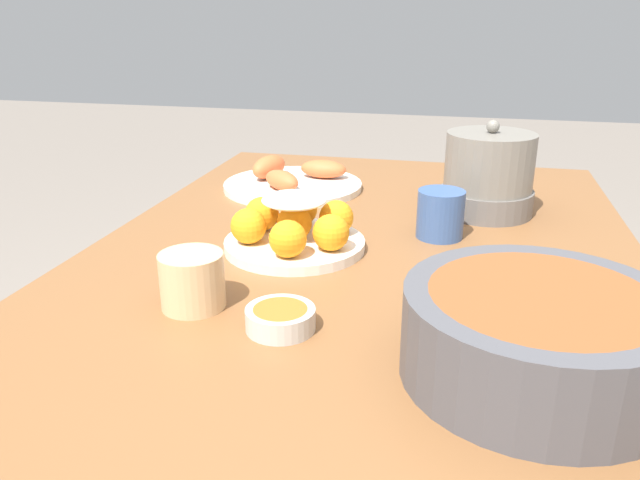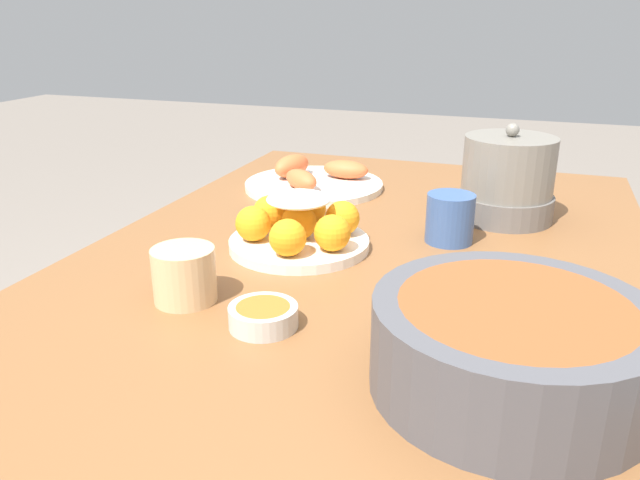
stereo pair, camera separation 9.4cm
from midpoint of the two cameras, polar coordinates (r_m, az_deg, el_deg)
name	(u,v)px [view 1 (the left image)]	position (r m, az deg, el deg)	size (l,w,h in m)	color
dining_table	(348,335)	(0.93, -0.35, -8.72)	(1.55, 0.89, 0.72)	brown
cake_plate	(294,228)	(1.01, -5.03, 1.03)	(0.23, 0.23, 0.09)	silver
serving_bowl	(538,333)	(0.68, 15.55, -8.33)	(0.28, 0.28, 0.10)	#4C4C51
sauce_bowl	(280,318)	(0.77, -7.17, -7.17)	(0.09, 0.09, 0.03)	beige
seafood_platter	(292,181)	(1.36, -4.56, 5.41)	(0.30, 0.30, 0.06)	silver
cup_near	(192,280)	(0.83, -14.79, -3.67)	(0.08, 0.08, 0.07)	#DBB27F
cup_far	(440,214)	(1.06, 8.49, 2.32)	(0.08, 0.08, 0.08)	#38568E
warming_pot	(488,175)	(1.20, 13.00, 5.82)	(0.17, 0.17, 0.18)	#66605B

